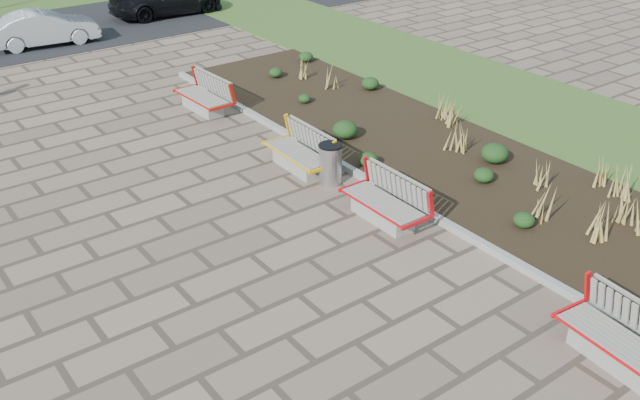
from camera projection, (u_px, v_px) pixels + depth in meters
ground at (356, 342)px, 11.90m from camera, size 120.00×120.00×0.00m
planting_bed at (419, 147)px, 18.67m from camera, size 4.50×18.00×0.10m
planting_curb at (350, 170)px, 17.43m from camera, size 0.16×18.00×0.15m
grass_verge_near at (535, 108)px, 21.17m from camera, size 5.00×38.00×0.04m
bench_a at (620, 339)px, 11.21m from camera, size 1.09×2.17×1.00m
bench_b at (383, 200)px, 15.18m from camera, size 0.91×2.10×1.00m
bench_c at (298, 151)px, 17.38m from camera, size 0.94×2.12×1.00m
bench_d at (202, 95)px, 20.79m from camera, size 0.99×2.14×1.00m
litter_bin at (330, 164)px, 16.74m from camera, size 0.54×0.54×0.98m
car_silver at (44, 28)px, 26.56m from camera, size 4.01×1.82×1.27m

